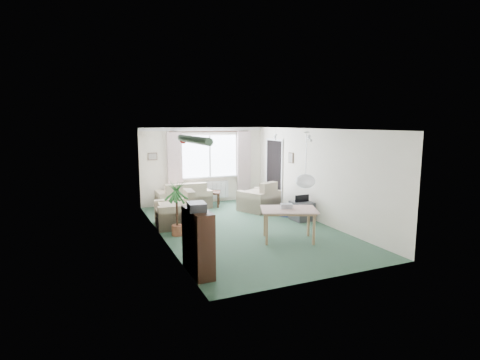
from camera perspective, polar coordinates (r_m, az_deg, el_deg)
name	(u,v)px	position (r m, az deg, el deg)	size (l,w,h in m)	color
ground	(245,228)	(9.19, 0.74, -7.37)	(6.50, 6.50, 0.00)	#325440
window	(210,156)	(11.97, -4.65, 3.67)	(1.80, 0.03, 1.30)	white
curtain_rod	(210,132)	(11.85, -4.57, 7.35)	(2.60, 0.03, 0.03)	black
curtain_left	(175,165)	(11.58, -9.89, 2.26)	(0.45, 0.08, 2.00)	beige
curtain_right	(244,162)	(12.31, 0.60, 2.76)	(0.45, 0.08, 2.00)	beige
radiator	(210,190)	(12.07, -4.53, -1.55)	(1.20, 0.10, 0.55)	white
doorway	(274,173)	(11.79, 5.25, 1.14)	(0.03, 0.95, 2.00)	black
pendant_lamp	(305,181)	(6.98, 9.95, -0.20)	(0.36, 0.36, 0.36)	white
tinsel_garland	(193,140)	(6.01, -7.13, 6.11)	(1.60, 1.60, 0.12)	#196626
bauble_cluster_a	(275,135)	(10.22, 5.42, 6.85)	(0.20, 0.20, 0.20)	silver
bauble_cluster_b	(310,136)	(9.35, 10.59, 6.57)	(0.20, 0.20, 0.20)	silver
wall_picture_back	(153,156)	(11.52, -13.19, 3.52)	(0.28, 0.03, 0.22)	brown
wall_picture_right	(291,158)	(10.86, 7.77, 3.37)	(0.03, 0.24, 0.30)	brown
sofa	(184,195)	(11.38, -8.59, -2.29)	(1.58, 0.83, 0.79)	#BFA590
armchair_corner	(259,196)	(10.95, 2.88, -2.43)	(0.97, 0.92, 0.86)	tan
armchair_left	(175,209)	(9.44, -9.85, -4.32)	(0.98, 0.93, 0.88)	tan
coffee_table	(204,199)	(11.58, -5.58, -2.87)	(1.02, 0.57, 0.46)	black
photo_frame	(205,188)	(11.60, -5.42, -1.29)	(0.12, 0.02, 0.16)	#4F3A28
bookshelf	(198,242)	(6.45, -6.42, -9.32)	(0.30, 0.91, 1.11)	black
hifi_box	(197,207)	(6.21, -6.63, -4.07)	(0.28, 0.35, 0.14)	#3B3C41
houseplant	(177,208)	(8.59, -9.61, -4.21)	(0.55, 0.55, 1.28)	#226334
dining_table	(288,225)	(8.27, 7.39, -6.83)	(1.09, 0.73, 0.68)	tan
gift_box	(286,206)	(8.23, 7.09, -4.02)	(0.25, 0.18, 0.12)	silver
tv_cube	(302,211)	(10.03, 9.39, -4.67)	(0.49, 0.54, 0.49)	#38383D
pet_bed	(287,212)	(10.60, 7.18, -4.89)	(0.66, 0.66, 0.13)	navy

